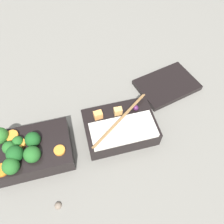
% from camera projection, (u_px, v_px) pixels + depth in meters
% --- Properties ---
extents(ground_plane, '(3.00, 3.00, 0.00)m').
position_uv_depth(ground_plane, '(73.00, 143.00, 0.57)').
color(ground_plane, slate).
extents(bento_tray_vegetable, '(0.18, 0.13, 0.08)m').
position_uv_depth(bento_tray_vegetable, '(30.00, 150.00, 0.53)').
color(bento_tray_vegetable, black).
rests_on(bento_tray_vegetable, ground_plane).
extents(bento_tray_rice, '(0.18, 0.13, 0.07)m').
position_uv_depth(bento_tray_rice, '(120.00, 127.00, 0.57)').
color(bento_tray_rice, black).
rests_on(bento_tray_rice, ground_plane).
extents(bento_lid, '(0.20, 0.16, 0.02)m').
position_uv_depth(bento_lid, '(167.00, 85.00, 0.68)').
color(bento_lid, black).
rests_on(bento_lid, ground_plane).
extents(pebble_1, '(0.02, 0.02, 0.02)m').
position_uv_depth(pebble_1, '(58.00, 205.00, 0.48)').
color(pebble_1, '#7A6B5B').
rests_on(pebble_1, ground_plane).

